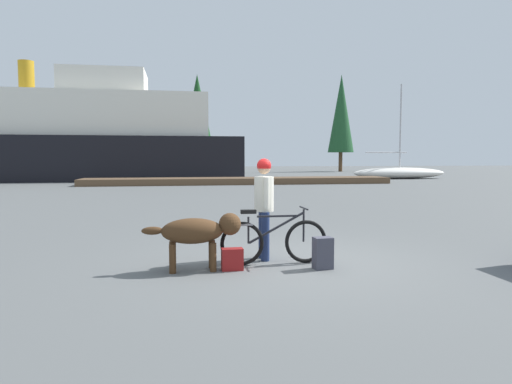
{
  "coord_description": "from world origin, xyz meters",
  "views": [
    {
      "loc": [
        -1.8,
        -7.02,
        1.69
      ],
      "look_at": [
        -0.31,
        1.65,
        1.02
      ],
      "focal_mm": 31.9,
      "sensor_mm": 36.0,
      "label": 1
    }
  ],
  "objects": [
    {
      "name": "ferry_boat",
      "position": [
        -9.6,
        29.52,
        3.11
      ],
      "size": [
        25.36,
        8.11,
        8.81
      ],
      "color": "black",
      "rests_on": "ground_plane"
    },
    {
      "name": "ground_plane",
      "position": [
        0.0,
        0.0,
        0.0
      ],
      "size": [
        160.0,
        160.0,
        0.0
      ],
      "primitive_type": "plane",
      "color": "#595B5B"
    },
    {
      "name": "bicycle",
      "position": [
        -0.32,
        -0.06,
        0.38
      ],
      "size": [
        1.72,
        0.44,
        0.9
      ],
      "color": "black",
      "rests_on": "ground_plane"
    },
    {
      "name": "pine_tree_far_right",
      "position": [
        17.71,
        45.69,
        6.95
      ],
      "size": [
        3.11,
        3.11,
        11.63
      ],
      "color": "#4C331E",
      "rests_on": "ground_plane"
    },
    {
      "name": "person_cyclist",
      "position": [
        -0.41,
        0.29,
        1.0
      ],
      "size": [
        0.32,
        0.53,
        1.67
      ],
      "color": "navy",
      "rests_on": "ground_plane"
    },
    {
      "name": "handbag_pannier",
      "position": [
        -1.01,
        -0.33,
        0.16
      ],
      "size": [
        0.32,
        0.19,
        0.33
      ],
      "primitive_type": "cube",
      "rotation": [
        0.0,
        0.0,
        0.02
      ],
      "color": "maroon",
      "rests_on": "ground_plane"
    },
    {
      "name": "sailboat_moored",
      "position": [
        15.72,
        26.9,
        0.49
      ],
      "size": [
        7.73,
        2.16,
        7.49
      ],
      "color": "silver",
      "rests_on": "ground_plane"
    },
    {
      "name": "pine_tree_center",
      "position": [
        0.62,
        48.37,
        6.85
      ],
      "size": [
        4.04,
        4.04,
        11.62
      ],
      "color": "#4C331E",
      "rests_on": "ground_plane"
    },
    {
      "name": "backpack",
      "position": [
        0.35,
        -0.49,
        0.24
      ],
      "size": [
        0.3,
        0.22,
        0.48
      ],
      "primitive_type": "cube",
      "rotation": [
        0.0,
        0.0,
        0.09
      ],
      "color": "#3F3F4C",
      "rests_on": "ground_plane"
    },
    {
      "name": "dock_pier",
      "position": [
        2.06,
        21.85,
        0.2
      ],
      "size": [
        19.49,
        2.62,
        0.4
      ],
      "primitive_type": "cube",
      "color": "brown",
      "rests_on": "ground_plane"
    },
    {
      "name": "pine_tree_far_left",
      "position": [
        -6.86,
        45.71,
        7.57
      ],
      "size": [
        3.8,
        3.8,
        11.82
      ],
      "color": "#4C331E",
      "rests_on": "ground_plane"
    },
    {
      "name": "dog",
      "position": [
        -1.51,
        -0.26,
        0.58
      ],
      "size": [
        1.47,
        0.45,
        0.86
      ],
      "color": "#472D19",
      "rests_on": "ground_plane"
    }
  ]
}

